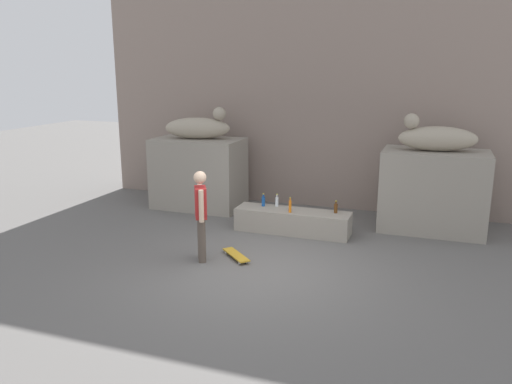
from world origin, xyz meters
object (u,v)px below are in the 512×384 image
object	(u,v)px
bottle_orange	(290,206)
bottle_brown	(336,208)
bottle_blue	(263,201)
statue_reclining_right	(436,138)
statue_reclining_left	(199,127)
bottle_clear	(277,201)
skateboard	(236,255)
skater	(201,212)

from	to	relation	value
bottle_orange	bottle_brown	distance (m)	0.95
bottle_blue	statue_reclining_right	bearing A→B (deg)	17.18
statue_reclining_left	bottle_clear	distance (m)	2.90
skateboard	bottle_orange	bearing A→B (deg)	114.94
skater	bottle_orange	size ratio (longest dim) A/B	5.20
skater	skateboard	size ratio (longest dim) A/B	2.32
statue_reclining_right	bottle_orange	world-z (taller)	statue_reclining_right
bottle_clear	bottle_brown	bearing A→B (deg)	-3.63
skater	bottle_brown	bearing A→B (deg)	109.57
bottle_clear	bottle_blue	world-z (taller)	bottle_blue
bottle_brown	bottle_clear	bearing A→B (deg)	176.37
bottle_brown	skater	bearing A→B (deg)	-131.83
skater	bottle_clear	size ratio (longest dim) A/B	6.05
statue_reclining_right	skater	bearing A→B (deg)	32.43
skateboard	bottle_blue	world-z (taller)	bottle_blue
statue_reclining_left	statue_reclining_right	bearing A→B (deg)	-13.02
statue_reclining_left	bottle_brown	size ratio (longest dim) A/B	6.43
skater	bottle_brown	size ratio (longest dim) A/B	6.38
bottle_orange	skater	bearing A→B (deg)	-119.35
statue_reclining_right	bottle_orange	distance (m)	3.37
bottle_clear	bottle_orange	bearing A→B (deg)	-42.36
statue_reclining_right	bottle_clear	xyz separation A→B (m)	(-3.16, -0.98, -1.42)
bottle_orange	bottle_brown	xyz separation A→B (m)	(0.91, 0.29, -0.03)
skateboard	bottle_blue	size ratio (longest dim) A/B	2.56
statue_reclining_right	bottle_orange	size ratio (longest dim) A/B	5.18
bottle_orange	bottle_brown	world-z (taller)	bottle_orange
bottle_orange	bottle_clear	bearing A→B (deg)	137.64
statue_reclining_right	bottle_blue	world-z (taller)	statue_reclining_right
bottle_clear	skater	bearing A→B (deg)	-106.69
bottle_brown	bottle_blue	size ratio (longest dim) A/B	0.93
statue_reclining_right	skateboard	distance (m)	4.88
statue_reclining_left	bottle_blue	distance (m)	2.71
statue_reclining_left	bottle_blue	xyz separation A→B (m)	(2.04, -1.08, -1.42)
bottle_blue	skater	bearing A→B (deg)	-100.52
skater	bottle_brown	distance (m)	3.04
skateboard	bottle_brown	distance (m)	2.49
statue_reclining_right	bottle_clear	distance (m)	3.60
skateboard	bottle_clear	distance (m)	2.11
skater	skateboard	bearing A→B (deg)	89.70
skater	bottle_clear	bearing A→B (deg)	134.70
bottle_clear	skateboard	bearing A→B (deg)	-94.12
bottle_orange	bottle_clear	xyz separation A→B (m)	(-0.40, 0.37, -0.02)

